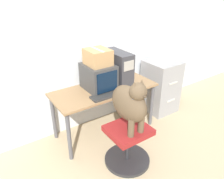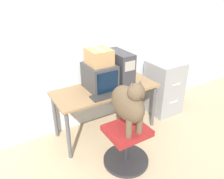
# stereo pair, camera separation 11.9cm
# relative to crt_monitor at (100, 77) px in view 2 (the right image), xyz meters

# --- Properties ---
(ground_plane) EXTENTS (12.00, 12.00, 0.00)m
(ground_plane) POSITION_rel_crt_monitor_xyz_m (0.07, -0.35, -0.87)
(ground_plane) COLOR tan
(wall_back) EXTENTS (8.00, 0.05, 2.60)m
(wall_back) POSITION_rel_crt_monitor_xyz_m (0.07, 0.33, 0.43)
(wall_back) COLOR silver
(wall_back) RESTS_ON ground_plane
(desk) EXTENTS (1.44, 0.61, 0.70)m
(desk) POSITION_rel_crt_monitor_xyz_m (0.07, -0.04, -0.26)
(desk) COLOR olive
(desk) RESTS_ON ground_plane
(crt_monitor) EXTENTS (0.36, 0.44, 0.34)m
(crt_monitor) POSITION_rel_crt_monitor_xyz_m (0.00, 0.00, 0.00)
(crt_monitor) COLOR #383838
(crt_monitor) RESTS_ON desk
(pc_tower) EXTENTS (0.21, 0.50, 0.46)m
(pc_tower) POSITION_rel_crt_monitor_xyz_m (0.32, 0.01, 0.06)
(pc_tower) COLOR #333338
(pc_tower) RESTS_ON desk
(keyboard) EXTENTS (0.44, 0.16, 0.03)m
(keyboard) POSITION_rel_crt_monitor_xyz_m (-0.02, -0.25, -0.16)
(keyboard) COLOR #2D2D2D
(keyboard) RESTS_ON desk
(computer_mouse) EXTENTS (0.06, 0.04, 0.03)m
(computer_mouse) POSITION_rel_crt_monitor_xyz_m (0.28, -0.27, -0.16)
(computer_mouse) COLOR silver
(computer_mouse) RESTS_ON desk
(office_chair) EXTENTS (0.56, 0.56, 0.50)m
(office_chair) POSITION_rel_crt_monitor_xyz_m (-0.05, -0.72, -0.62)
(office_chair) COLOR #262628
(office_chair) RESTS_ON ground_plane
(dog) EXTENTS (0.25, 0.53, 0.64)m
(dog) POSITION_rel_crt_monitor_xyz_m (-0.05, -0.74, -0.04)
(dog) COLOR brown
(dog) RESTS_ON office_chair
(filing_cabinet) EXTENTS (0.49, 0.52, 0.88)m
(filing_cabinet) POSITION_rel_crt_monitor_xyz_m (1.17, -0.04, -0.44)
(filing_cabinet) COLOR gray
(filing_cabinet) RESTS_ON ground_plane
(cardboard_box) EXTENTS (0.28, 0.32, 0.20)m
(cardboard_box) POSITION_rel_crt_monitor_xyz_m (-0.00, 0.00, 0.27)
(cardboard_box) COLOR #A87F51
(cardboard_box) RESTS_ON crt_monitor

